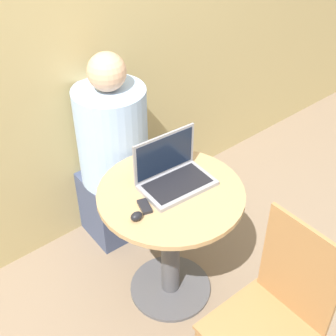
# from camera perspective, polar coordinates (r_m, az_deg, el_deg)

# --- Properties ---
(ground_plane) EXTENTS (12.00, 12.00, 0.00)m
(ground_plane) POSITION_cam_1_polar(r_m,az_deg,el_deg) (2.74, 0.30, -14.45)
(ground_plane) COLOR #7F6B56
(back_wall) EXTENTS (7.00, 0.05, 2.60)m
(back_wall) POSITION_cam_1_polar(r_m,az_deg,el_deg) (2.49, -11.74, 16.60)
(back_wall) COLOR tan
(back_wall) RESTS_ON ground_plane
(round_table) EXTENTS (0.71, 0.71, 0.72)m
(round_table) POSITION_cam_1_polar(r_m,az_deg,el_deg) (2.38, 0.33, -7.23)
(round_table) COLOR #4C4C51
(round_table) RESTS_ON ground_plane
(laptop) EXTENTS (0.36, 0.24, 0.24)m
(laptop) POSITION_cam_1_polar(r_m,az_deg,el_deg) (2.24, 0.59, -0.73)
(laptop) COLOR gray
(laptop) RESTS_ON round_table
(cell_phone) EXTENTS (0.07, 0.10, 0.02)m
(cell_phone) POSITION_cam_1_polar(r_m,az_deg,el_deg) (2.13, -2.87, -4.70)
(cell_phone) COLOR black
(cell_phone) RESTS_ON round_table
(computer_mouse) EXTENTS (0.06, 0.04, 0.04)m
(computer_mouse) POSITION_cam_1_polar(r_m,az_deg,el_deg) (2.07, -3.86, -5.89)
(computer_mouse) COLOR black
(computer_mouse) RESTS_ON round_table
(chair_empty) EXTENTS (0.40, 0.40, 0.92)m
(chair_empty) POSITION_cam_1_polar(r_m,az_deg,el_deg) (2.11, 12.70, -17.36)
(chair_empty) COLOR #9E7042
(chair_empty) RESTS_ON ground_plane
(person_seated) EXTENTS (0.40, 0.62, 1.21)m
(person_seated) POSITION_cam_1_polar(r_m,az_deg,el_deg) (2.79, -7.19, 0.68)
(person_seated) COLOR #3D4766
(person_seated) RESTS_ON ground_plane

